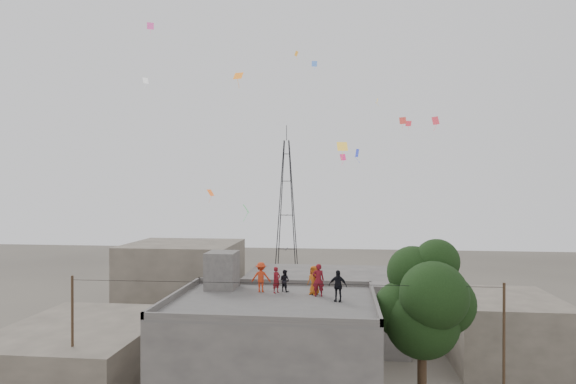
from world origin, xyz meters
name	(u,v)px	position (x,y,z in m)	size (l,w,h in m)	color
main_building	(273,363)	(0.00, 0.00, 3.05)	(10.00, 8.00, 6.10)	#4E4B49
parapet	(273,298)	(0.00, 0.00, 6.25)	(10.00, 8.00, 0.30)	#4E4B49
stair_head_box	(222,270)	(-3.20, 2.60, 7.10)	(1.60, 1.80, 2.00)	#4E4B49
neighbor_west	(82,361)	(-11.00, 2.00, 2.00)	(8.00, 10.00, 4.00)	#595046
neighbor_north	(325,306)	(2.00, 14.00, 2.50)	(12.00, 9.00, 5.00)	#4E4B49
neighbor_northwest	(183,284)	(-10.00, 16.00, 3.50)	(9.00, 8.00, 7.00)	#595046
neighbor_east	(504,330)	(14.00, 10.00, 2.20)	(7.00, 8.00, 4.40)	#595046
tree	(425,302)	(7.37, 0.60, 6.10)	(4.90, 4.60, 9.10)	black
utility_line	(280,356)	(0.50, -1.25, 3.83)	(20.12, 0.62, 7.40)	black
transmission_tower	(287,208)	(-4.00, 40.00, 9.07)	(2.97, 2.97, 20.01)	black
person_red_adult	(318,280)	(2.16, 1.21, 6.93)	(0.61, 0.40, 1.66)	maroon
person_orange_child	(314,280)	(1.92, 1.63, 6.84)	(0.73, 0.47, 1.48)	#B95715
person_dark_child	(285,281)	(0.33, 2.15, 6.68)	(0.57, 0.44, 1.17)	black
person_dark_adult	(338,286)	(3.16, 0.20, 6.86)	(0.89, 0.37, 1.52)	black
person_orange_adult	(261,277)	(-0.91, 1.92, 6.89)	(1.01, 0.58, 1.57)	red
person_red_child	(276,280)	(-0.07, 1.78, 6.78)	(0.50, 0.33, 1.36)	maroon
kites	(311,123)	(1.39, 7.17, 15.73)	(19.06, 17.60, 11.39)	orange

